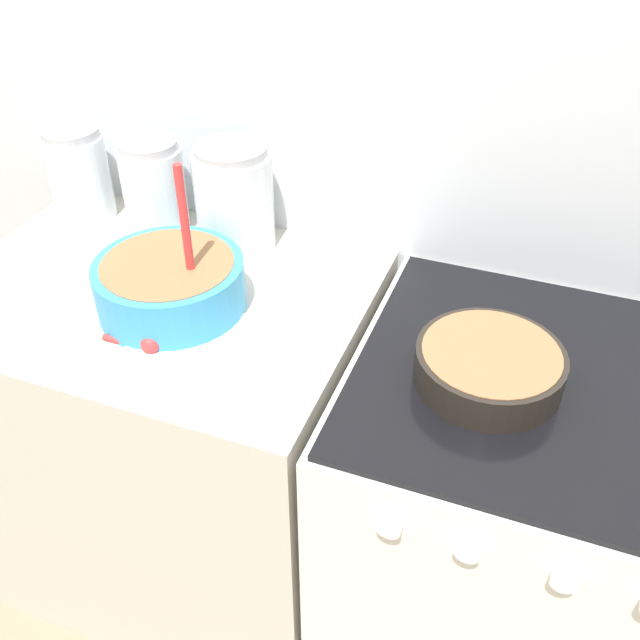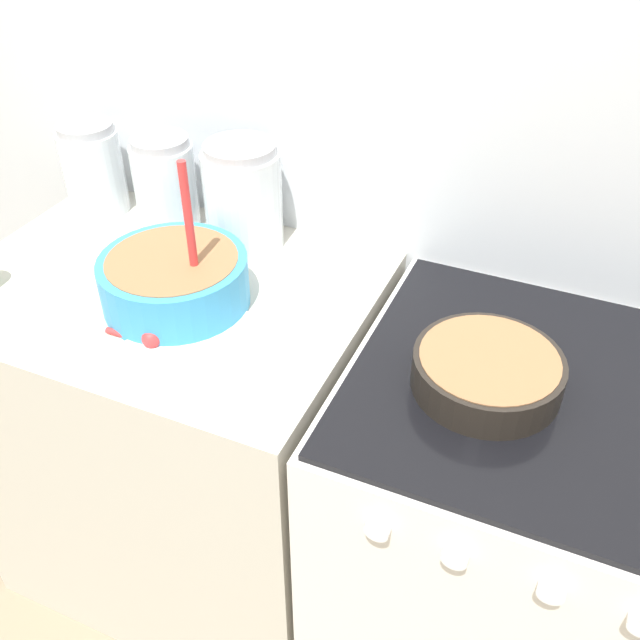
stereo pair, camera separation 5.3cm
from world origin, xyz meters
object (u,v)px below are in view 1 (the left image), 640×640
object	(u,v)px
baking_pan	(489,365)
storage_jar_middle	(155,194)
mixing_bowl	(170,283)
stove	(509,541)
storage_jar_right	(235,205)
storage_jar_left	(80,180)

from	to	relation	value
baking_pan	storage_jar_middle	distance (m)	0.83
mixing_bowl	baking_pan	distance (m)	0.61
stove	mixing_bowl	distance (m)	0.88
storage_jar_middle	storage_jar_right	size ratio (longest dim) A/B	0.92
storage_jar_left	storage_jar_middle	world-z (taller)	storage_jar_middle
storage_jar_middle	storage_jar_right	bearing A→B (deg)	-0.00
baking_pan	storage_jar_right	distance (m)	0.65
baking_pan	stove	bearing A→B (deg)	19.36
mixing_bowl	storage_jar_right	world-z (taller)	mixing_bowl
mixing_bowl	storage_jar_right	distance (m)	0.26
mixing_bowl	baking_pan	xyz separation A→B (m)	(0.61, 0.00, -0.02)
stove	storage_jar_middle	distance (m)	1.07
storage_jar_middle	storage_jar_right	xyz separation A→B (m)	(0.20, -0.00, 0.01)
stove	storage_jar_right	size ratio (longest dim) A/B	3.87
mixing_bowl	baking_pan	bearing A→B (deg)	0.29
baking_pan	mixing_bowl	bearing A→B (deg)	-179.71
stove	storage_jar_left	bearing A→B (deg)	168.92
storage_jar_left	mixing_bowl	bearing A→B (deg)	-33.88
baking_pan	storage_jar_left	size ratio (longest dim) A/B	1.19
storage_jar_right	storage_jar_left	bearing A→B (deg)	180.00
mixing_bowl	storage_jar_middle	xyz separation A→B (m)	(-0.18, 0.25, 0.03)
stove	baking_pan	world-z (taller)	baking_pan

